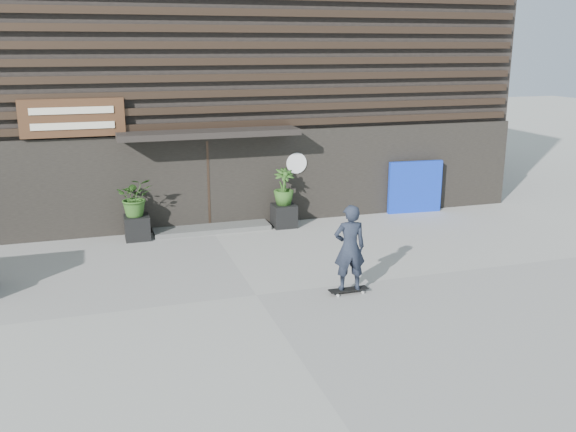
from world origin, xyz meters
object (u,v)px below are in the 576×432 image
object	(u,v)px
planter_pot_right	(284,216)
skateboarder	(350,248)
planter_pot_left	(137,228)
blue_tarp	(415,187)

from	to	relation	value
planter_pot_right	skateboarder	xyz separation A→B (m)	(-0.17, -4.85, 0.63)
planter_pot_left	planter_pot_right	size ratio (longest dim) A/B	1.00
planter_pot_left	planter_pot_right	bearing A→B (deg)	0.00
blue_tarp	skateboarder	distance (m)	6.64
planter_pot_right	blue_tarp	world-z (taller)	blue_tarp
planter_pot_right	blue_tarp	bearing A→B (deg)	4.27
blue_tarp	planter_pot_right	bearing A→B (deg)	-171.43
planter_pot_left	blue_tarp	xyz separation A→B (m)	(7.82, 0.30, 0.45)
planter_pot_right	skateboarder	world-z (taller)	skateboarder
skateboarder	planter_pot_left	bearing A→B (deg)	126.79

